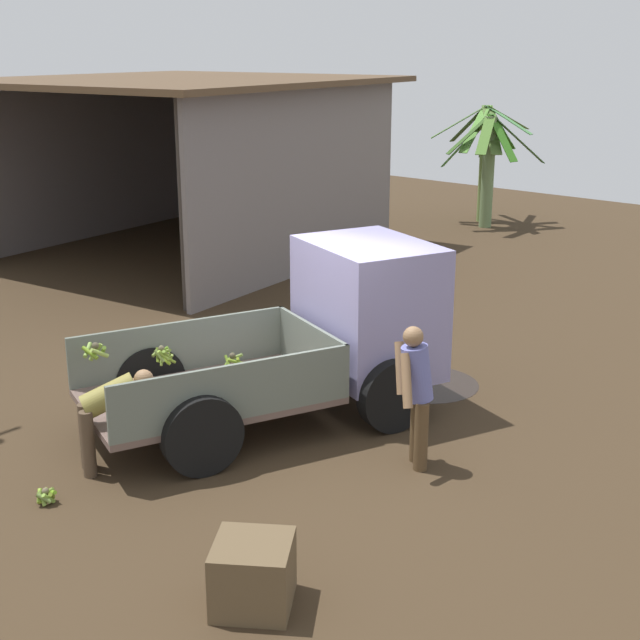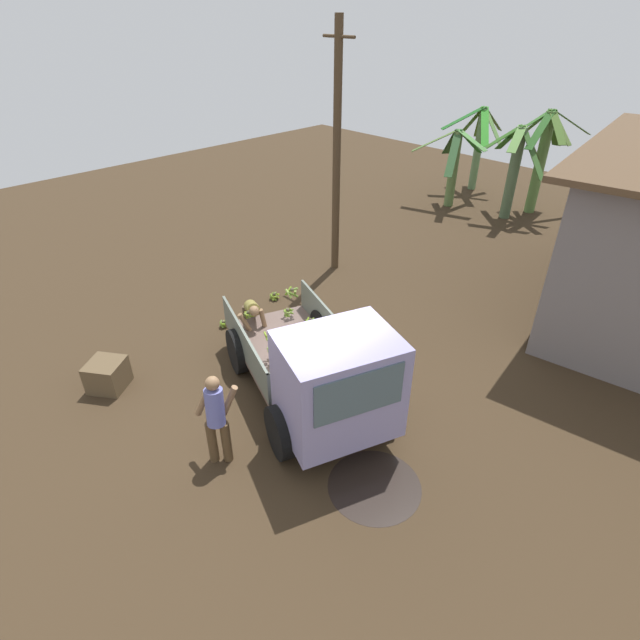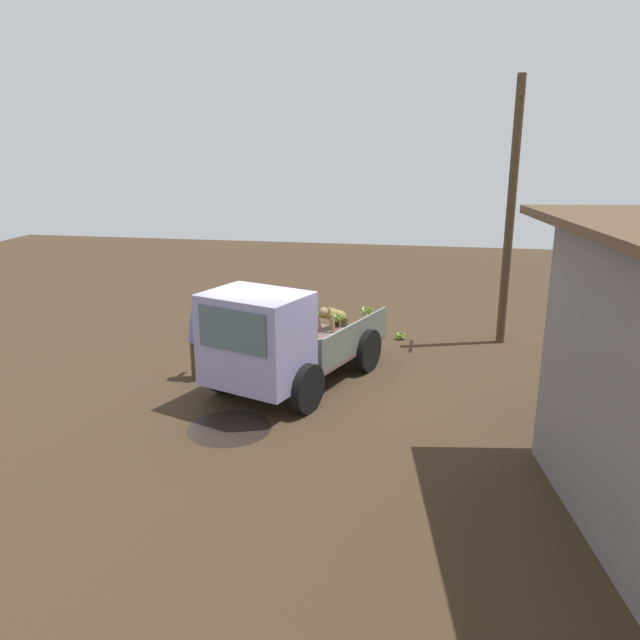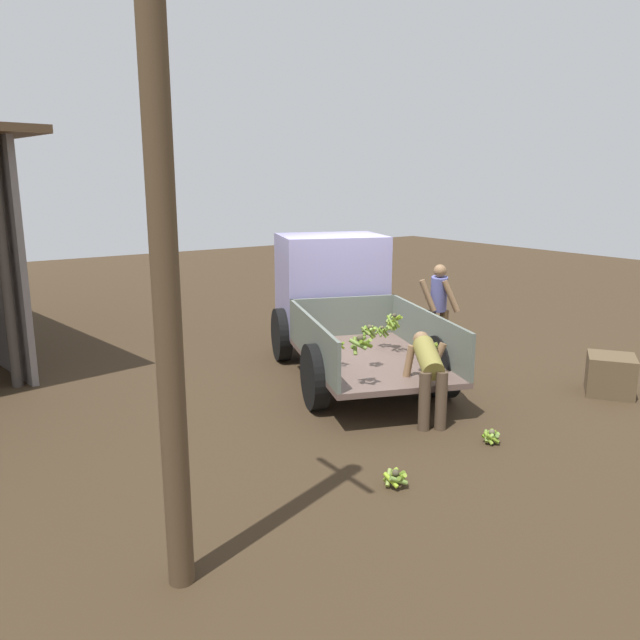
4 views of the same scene
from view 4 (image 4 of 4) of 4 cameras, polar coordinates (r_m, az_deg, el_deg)
ground at (r=10.38m, az=2.86°, el=-4.48°), size 36.00×36.00×0.00m
mud_patch_0 at (r=12.23m, az=-0.95°, el=-1.78°), size 1.45×1.45×0.01m
cargo_truck at (r=10.63m, az=1.63°, el=2.06°), size 4.66×3.17×2.13m
utility_pole at (r=4.44m, az=-14.47°, el=12.93°), size 0.96×0.20×6.12m
person_foreground_visitor at (r=11.25m, az=10.78°, el=1.41°), size 0.64×0.63×1.62m
person_worker_loading at (r=8.06m, az=9.87°, el=-4.58°), size 0.83×0.81×1.11m
banana_bunch_on_ground_0 at (r=6.60m, az=6.93°, el=-14.10°), size 0.26×0.26×0.19m
banana_bunch_on_ground_1 at (r=7.78m, az=15.41°, el=-10.19°), size 0.23×0.23×0.18m
wooden_crate_0 at (r=10.04m, az=25.02°, el=-4.57°), size 0.90×0.90×0.58m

